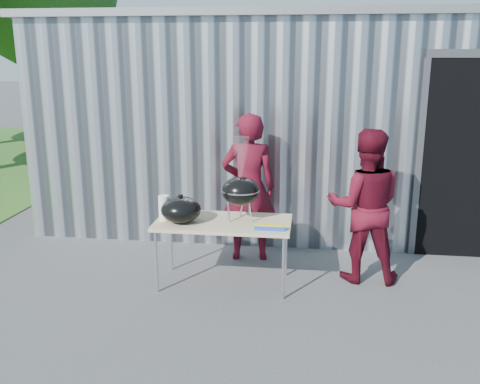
# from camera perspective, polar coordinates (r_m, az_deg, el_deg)

# --- Properties ---
(ground) EXTENTS (80.00, 80.00, 0.00)m
(ground) POSITION_cam_1_polar(r_m,az_deg,el_deg) (5.78, -0.19, -11.63)
(ground) COLOR #424244
(building) EXTENTS (8.20, 6.20, 3.10)m
(building) POSITION_cam_1_polar(r_m,az_deg,el_deg) (9.78, 8.89, 8.54)
(building) COLOR silver
(building) RESTS_ON ground
(folding_table) EXTENTS (1.50, 0.75, 0.75)m
(folding_table) POSITION_cam_1_polar(r_m,az_deg,el_deg) (5.95, -1.80, -3.47)
(folding_table) COLOR tan
(folding_table) RESTS_ON ground
(kettle_grill) EXTENTS (0.43, 0.43, 0.93)m
(kettle_grill) POSITION_cam_1_polar(r_m,az_deg,el_deg) (5.85, 0.04, 0.93)
(kettle_grill) COLOR black
(kettle_grill) RESTS_ON folding_table
(grill_lid) EXTENTS (0.44, 0.44, 0.32)m
(grill_lid) POSITION_cam_1_polar(r_m,az_deg,el_deg) (5.89, -6.31, -1.88)
(grill_lid) COLOR black
(grill_lid) RESTS_ON folding_table
(paper_towels) EXTENTS (0.12, 0.12, 0.28)m
(paper_towels) POSITION_cam_1_polar(r_m,az_deg,el_deg) (5.99, -8.11, -1.69)
(paper_towels) COLOR white
(paper_towels) RESTS_ON folding_table
(white_tub) EXTENTS (0.20, 0.15, 0.10)m
(white_tub) POSITION_cam_1_polar(r_m,az_deg,el_deg) (6.23, -6.48, -1.84)
(white_tub) COLOR white
(white_tub) RESTS_ON folding_table
(foil_box) EXTENTS (0.32, 0.05, 0.06)m
(foil_box) POSITION_cam_1_polar(r_m,az_deg,el_deg) (5.63, 3.18, -3.80)
(foil_box) COLOR #1C45BA
(foil_box) RESTS_ON folding_table
(person_cook) EXTENTS (0.74, 0.54, 1.86)m
(person_cook) POSITION_cam_1_polar(r_m,az_deg,el_deg) (6.65, 0.94, 0.47)
(person_cook) COLOR #4E0B18
(person_cook) RESTS_ON ground
(person_bystander) EXTENTS (0.86, 0.67, 1.76)m
(person_bystander) POSITION_cam_1_polar(r_m,az_deg,el_deg) (6.20, 13.15, -1.46)
(person_bystander) COLOR #4E0B18
(person_bystander) RESTS_ON ground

